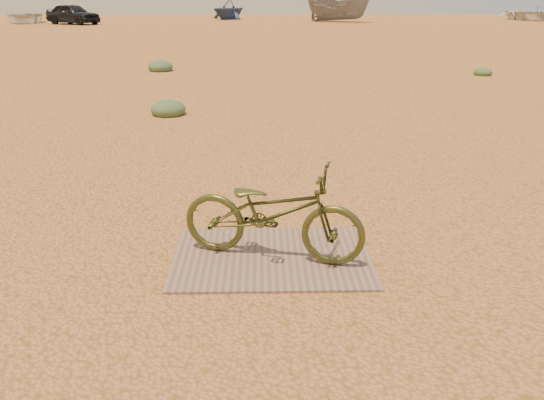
{
  "coord_description": "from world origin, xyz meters",
  "views": [
    {
      "loc": [
        0.0,
        -4.21,
        2.09
      ],
      "look_at": [
        0.09,
        -0.19,
        0.53
      ],
      "focal_mm": 35.0,
      "sensor_mm": 36.0,
      "label": 1
    }
  ],
  "objects_px": {
    "plywood_board": "(272,257)",
    "boat_far_right": "(529,13)",
    "boat_mid_right": "(338,8)",
    "boat_far_left": "(229,8)",
    "boat_near_left": "(25,16)",
    "car": "(73,14)",
    "bicycle": "(273,213)"
  },
  "relations": [
    {
      "from": "plywood_board",
      "to": "boat_near_left",
      "type": "bearing_deg",
      "value": 114.73
    },
    {
      "from": "boat_far_right",
      "to": "plywood_board",
      "type": "bearing_deg",
      "value": -121.94
    },
    {
      "from": "plywood_board",
      "to": "boat_far_right",
      "type": "relative_size",
      "value": 0.3
    },
    {
      "from": "boat_near_left",
      "to": "plywood_board",
      "type": "bearing_deg",
      "value": -74.78
    },
    {
      "from": "bicycle",
      "to": "boat_near_left",
      "type": "relative_size",
      "value": 0.28
    },
    {
      "from": "boat_near_left",
      "to": "boat_far_right",
      "type": "bearing_deg",
      "value": -4.28
    },
    {
      "from": "car",
      "to": "boat_mid_right",
      "type": "relative_size",
      "value": 0.79
    },
    {
      "from": "plywood_board",
      "to": "boat_far_right",
      "type": "distance_m",
      "value": 50.18
    },
    {
      "from": "car",
      "to": "boat_mid_right",
      "type": "bearing_deg",
      "value": -50.92
    },
    {
      "from": "plywood_board",
      "to": "boat_near_left",
      "type": "height_order",
      "value": "boat_near_left"
    },
    {
      "from": "boat_far_right",
      "to": "car",
      "type": "bearing_deg",
      "value": -175.08
    },
    {
      "from": "boat_near_left",
      "to": "boat_mid_right",
      "type": "relative_size",
      "value": 0.98
    },
    {
      "from": "bicycle",
      "to": "boat_mid_right",
      "type": "height_order",
      "value": "boat_mid_right"
    },
    {
      "from": "boat_far_left",
      "to": "bicycle",
      "type": "bearing_deg",
      "value": -45.16
    },
    {
      "from": "bicycle",
      "to": "boat_far_right",
      "type": "relative_size",
      "value": 0.28
    },
    {
      "from": "boat_near_left",
      "to": "boat_far_right",
      "type": "distance_m",
      "value": 42.21
    },
    {
      "from": "boat_near_left",
      "to": "boat_mid_right",
      "type": "bearing_deg",
      "value": -6.69
    },
    {
      "from": "car",
      "to": "bicycle",
      "type": "bearing_deg",
      "value": -130.1
    },
    {
      "from": "boat_near_left",
      "to": "boat_far_left",
      "type": "relative_size",
      "value": 1.48
    },
    {
      "from": "boat_far_left",
      "to": "boat_near_left",
      "type": "bearing_deg",
      "value": -118.2
    },
    {
      "from": "plywood_board",
      "to": "boat_far_left",
      "type": "distance_m",
      "value": 46.58
    },
    {
      "from": "boat_far_left",
      "to": "boat_mid_right",
      "type": "height_order",
      "value": "boat_mid_right"
    },
    {
      "from": "plywood_board",
      "to": "car",
      "type": "height_order",
      "value": "car"
    },
    {
      "from": "plywood_board",
      "to": "boat_far_left",
      "type": "xyz_separation_m",
      "value": [
        -2.93,
        46.48,
        0.95
      ]
    },
    {
      "from": "plywood_board",
      "to": "boat_mid_right",
      "type": "height_order",
      "value": "boat_mid_right"
    },
    {
      "from": "bicycle",
      "to": "boat_near_left",
      "type": "distance_m",
      "value": 44.68
    },
    {
      "from": "boat_mid_right",
      "to": "boat_near_left",
      "type": "bearing_deg",
      "value": 123.84
    },
    {
      "from": "plywood_board",
      "to": "car",
      "type": "relative_size",
      "value": 0.38
    },
    {
      "from": "boat_mid_right",
      "to": "boat_far_left",
      "type": "bearing_deg",
      "value": 94.07
    },
    {
      "from": "boat_mid_right",
      "to": "boat_far_right",
      "type": "height_order",
      "value": "boat_mid_right"
    },
    {
      "from": "car",
      "to": "boat_mid_right",
      "type": "distance_m",
      "value": 20.75
    },
    {
      "from": "bicycle",
      "to": "car",
      "type": "relative_size",
      "value": 0.35
    }
  ]
}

